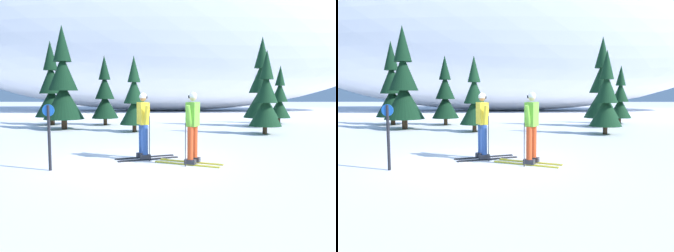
{
  "view_description": "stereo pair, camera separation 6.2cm",
  "coord_description": "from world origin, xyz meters",
  "views": [
    {
      "loc": [
        0.85,
        -8.58,
        1.82
      ],
      "look_at": [
        0.82,
        0.1,
        0.95
      ],
      "focal_mm": 35.33,
      "sensor_mm": 36.0,
      "label": 1
    },
    {
      "loc": [
        0.91,
        -8.58,
        1.82
      ],
      "look_at": [
        0.82,
        0.1,
        0.95
      ],
      "focal_mm": 35.33,
      "sensor_mm": 36.0,
      "label": 2
    }
  ],
  "objects": [
    {
      "name": "ground_plane",
      "position": [
        0.0,
        0.0,
        0.0
      ],
      "size": [
        120.0,
        120.0,
        0.0
      ],
      "primitive_type": "plane",
      "color": "white"
    },
    {
      "name": "skier_yellow_jacket",
      "position": [
        0.18,
        0.43,
        0.96
      ],
      "size": [
        1.75,
        1.05,
        1.82
      ],
      "color": "black",
      "rests_on": "ground"
    },
    {
      "name": "skier_lime_jacket",
      "position": [
        1.47,
        -0.22,
        0.97
      ],
      "size": [
        1.77,
        1.11,
        1.85
      ],
      "color": "gold",
      "rests_on": "ground"
    },
    {
      "name": "pine_tree_far_left",
      "position": [
        -5.77,
        10.25,
        1.98
      ],
      "size": [
        1.83,
        1.83,
        4.74
      ],
      "color": "#47301E",
      "rests_on": "ground"
    },
    {
      "name": "pine_tree_left",
      "position": [
        -4.37,
        7.96,
        2.16
      ],
      "size": [
        1.99,
        1.99,
        5.16
      ],
      "color": "#47301E",
      "rests_on": "ground"
    },
    {
      "name": "pine_tree_center_left",
      "position": [
        -2.73,
        10.21,
        1.64
      ],
      "size": [
        1.52,
        1.52,
        3.93
      ],
      "color": "#47301E",
      "rests_on": "ground"
    },
    {
      "name": "pine_tree_center",
      "position": [
        -0.73,
        6.88,
        1.48
      ],
      "size": [
        1.37,
        1.37,
        3.55
      ],
      "color": "#47301E",
      "rests_on": "ground"
    },
    {
      "name": "pine_tree_center_right",
      "position": [
        5.15,
        5.96,
        1.54
      ],
      "size": [
        1.43,
        1.43,
        3.69
      ],
      "color": "#47301E",
      "rests_on": "ground"
    },
    {
      "name": "pine_tree_right",
      "position": [
        5.91,
        9.41,
        2.02
      ],
      "size": [
        1.86,
        1.86,
        4.83
      ],
      "color": "#47301E",
      "rests_on": "ground"
    },
    {
      "name": "pine_tree_far_right",
      "position": [
        7.51,
        11.18,
        1.44
      ],
      "size": [
        1.33,
        1.33,
        3.45
      ],
      "color": "#47301E",
      "rests_on": "ground"
    },
    {
      "name": "snow_ridge_background",
      "position": [
        0.42,
        25.58,
        7.93
      ],
      "size": [
        48.38,
        14.12,
        15.86
      ],
      "primitive_type": "ellipsoid",
      "color": "white",
      "rests_on": "ground"
    },
    {
      "name": "trail_marker_post",
      "position": [
        -1.93,
        -0.94,
        0.88
      ],
      "size": [
        0.28,
        0.07,
        1.56
      ],
      "color": "black",
      "rests_on": "ground"
    }
  ]
}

